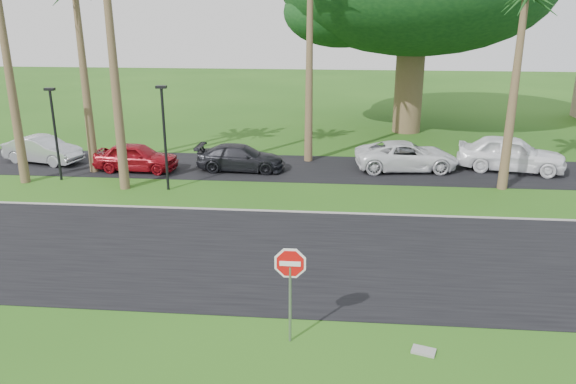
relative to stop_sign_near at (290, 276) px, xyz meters
The scene contains 13 objects.
ground 3.52m from the stop_sign_near, 99.46° to the left, with size 120.00×120.00×0.00m, color #214D13.
road 5.33m from the stop_sign_near, 95.71° to the left, with size 120.00×8.00×0.02m, color black.
parking_strip 15.61m from the stop_sign_near, 91.85° to the left, with size 120.00×5.00×0.02m, color black.
curb 9.23m from the stop_sign_near, 93.16° to the left, with size 120.00×0.12×0.06m, color gray.
stop_sign_near is the anchor object (origin of this frame).
streetlight_left 17.34m from the stop_sign_near, 133.83° to the left, with size 0.45×0.25×4.34m.
streetlight_right 13.24m from the stop_sign_near, 119.48° to the left, with size 0.45×0.25×4.64m.
car_silver 21.03m from the stop_sign_near, 133.03° to the left, with size 1.46×4.18×1.38m, color #B8BAC0.
car_red 16.93m from the stop_sign_near, 121.95° to the left, with size 1.65×4.11×1.40m, color maroon.
car_dark 15.39m from the stop_sign_near, 104.21° to the left, with size 1.79×4.40×1.28m, color black.
car_minivan 16.35m from the stop_sign_near, 74.02° to the left, with size 2.35×5.09×1.42m, color silver.
car_pickup 18.70m from the stop_sign_near, 58.96° to the left, with size 2.07×5.14×1.75m, color white.
utility_slab 3.66m from the stop_sign_near, ahead, with size 0.55×0.35×0.06m, color gray.
Camera 1 is at (1.52, -14.91, 7.82)m, focal length 35.00 mm.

